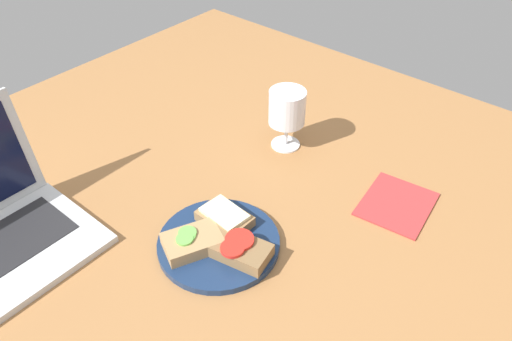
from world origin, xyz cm
name	(u,v)px	position (x,y,z in cm)	size (l,w,h in cm)	color
wooden_table	(223,206)	(0.00, 0.00, 1.50)	(140.00, 140.00, 3.00)	#9E6B3D
plate	(219,243)	(-9.26, -7.64, 3.67)	(21.89, 21.89, 1.34)	navy
sandwich_with_cheese	(225,217)	(-5.22, -5.44, 5.65)	(6.55, 9.66, 2.77)	#937047
sandwich_with_cucumber	(192,242)	(-13.21, -5.19, 5.66)	(11.79, 10.22, 2.91)	#A88456
sandwich_with_tomato	(237,248)	(-9.38, -12.23, 5.78)	(8.21, 12.45, 3.07)	brown
wine_glass	(287,110)	(22.59, 1.78, 12.33)	(8.00, 8.00, 13.86)	white
napkin	(397,204)	(21.02, -26.92, 3.20)	(14.82, 12.59, 0.40)	#B23333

